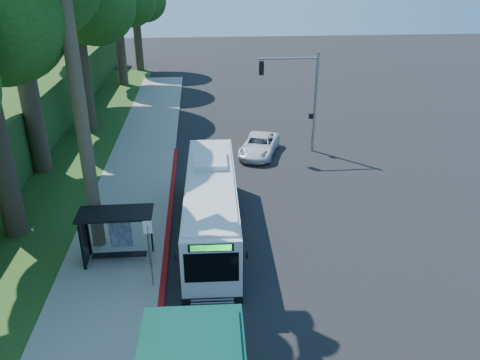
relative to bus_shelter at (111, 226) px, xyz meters
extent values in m
plane|color=black|center=(7.26, 2.86, -1.81)|extent=(140.00, 140.00, 0.00)
cube|color=gray|center=(-0.04, 2.86, -1.75)|extent=(4.50, 70.00, 0.12)
cube|color=#9D1112|center=(2.26, -1.14, -1.74)|extent=(0.25, 30.00, 0.13)
cube|color=#234719|center=(-5.74, 7.86, -1.78)|extent=(8.00, 70.00, 0.06)
cube|color=black|center=(0.26, -0.14, 0.69)|extent=(3.20, 1.50, 0.10)
cube|color=black|center=(-1.19, -0.14, -0.61)|extent=(0.06, 1.30, 2.20)
cube|color=navy|center=(0.26, 0.56, -0.56)|extent=(1.00, 0.12, 1.70)
cube|color=black|center=(0.26, -0.24, -1.36)|extent=(2.40, 0.40, 0.06)
cube|color=black|center=(-1.14, 0.46, -0.61)|extent=(0.08, 0.08, 2.40)
cube|color=black|center=(1.66, 0.46, -0.61)|extent=(0.08, 0.08, 2.40)
cube|color=black|center=(-1.14, -0.74, -0.61)|extent=(0.08, 0.08, 2.40)
cube|color=black|center=(1.66, -0.74, -0.61)|extent=(0.08, 0.08, 2.40)
cylinder|color=gray|center=(1.86, -2.14, -0.31)|extent=(0.06, 0.06, 3.00)
cube|color=white|center=(1.86, -2.14, 1.09)|extent=(0.35, 0.04, 0.55)
cylinder|color=gray|center=(12.06, 12.86, 1.69)|extent=(0.20, 0.20, 7.00)
cylinder|color=gray|center=(10.06, 12.86, 4.79)|extent=(4.00, 0.14, 0.14)
cube|color=black|center=(8.26, 12.86, 4.19)|extent=(0.30, 0.30, 0.90)
cube|color=black|center=(11.81, 12.86, 0.79)|extent=(0.25, 0.25, 0.35)
cylinder|color=#4C3F2D|center=(-0.94, 1.36, 4.69)|extent=(0.60, 0.60, 13.00)
cylinder|color=#382B1E|center=(-6.24, 10.86, 4.14)|extent=(1.18, 1.18, 11.90)
cylinder|color=#382B1E|center=(-4.74, 18.86, 3.09)|extent=(1.06, 1.06, 9.80)
sphere|color=#1E4011|center=(-3.06, 17.60, 7.99)|extent=(5.88, 5.88, 5.88)
cylinder|color=#382B1E|center=(-6.74, 26.86, 3.79)|extent=(1.14, 1.14, 11.20)
cylinder|color=#382B1E|center=(-4.24, 34.86, 2.74)|extent=(1.02, 1.02, 9.10)
cylinder|color=#382B1E|center=(-3.24, 42.86, 2.39)|extent=(0.98, 0.98, 8.40)
sphere|color=#1E4011|center=(-1.84, 41.81, 6.59)|extent=(4.90, 4.90, 4.90)
cube|color=silver|center=(4.45, 1.99, -0.16)|extent=(2.71, 11.17, 2.64)
cube|color=black|center=(4.45, 1.99, -1.53)|extent=(2.74, 11.23, 0.32)
cube|color=black|center=(4.47, 2.45, 0.09)|extent=(2.69, 8.73, 1.02)
cube|color=black|center=(4.28, -3.52, 0.04)|extent=(2.08, 0.18, 1.30)
cube|color=black|center=(4.63, 7.49, 0.14)|extent=(1.89, 0.17, 0.93)
cube|color=#19E533|center=(4.28, -3.53, 0.92)|extent=(1.54, 0.14, 0.26)
cube|color=silver|center=(4.45, 1.99, 1.20)|extent=(2.51, 10.61, 0.11)
cube|color=silver|center=(4.51, 3.84, 1.36)|extent=(1.72, 2.37, 0.32)
cylinder|color=black|center=(3.27, -1.53, -1.34)|extent=(0.31, 0.93, 0.93)
cylinder|color=black|center=(5.41, -1.60, -1.34)|extent=(0.31, 0.93, 0.93)
cylinder|color=black|center=(3.52, 6.24, -1.34)|extent=(0.31, 0.93, 0.93)
cylinder|color=black|center=(5.66, 6.17, -1.34)|extent=(0.31, 0.93, 0.93)
cube|color=black|center=(3.66, -7.65, 0.46)|extent=(2.20, 0.20, 1.08)
imported|color=silver|center=(8.16, 12.49, -1.13)|extent=(3.70, 5.32, 1.35)
camera|label=1|loc=(4.04, -18.19, 10.38)|focal=35.00mm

